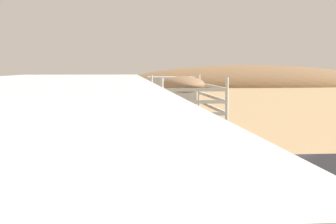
# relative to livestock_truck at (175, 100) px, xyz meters

# --- Properties ---
(livestock_truck) EXTENTS (2.53, 9.70, 3.02)m
(livestock_truck) POSITION_rel_livestock_truck_xyz_m (0.00, 0.00, 0.00)
(livestock_truck) COLOR silver
(livestock_truck) RESTS_ON road_surface
(bus) EXTENTS (2.54, 10.00, 3.21)m
(bus) POSITION_rel_livestock_truck_xyz_m (-3.46, -17.31, -0.04)
(bus) COLOR #2D8C66
(bus) RESTS_ON road_surface
(car_far) EXTENTS (1.80, 4.40, 1.46)m
(car_far) POSITION_rel_livestock_truck_xyz_m (0.67, 15.41, -1.10)
(car_far) COLOR silver
(car_far) RESTS_ON road_surface
(boulder_mid_field) EXTENTS (1.19, 1.01, 1.07)m
(boulder_mid_field) POSITION_rel_livestock_truck_xyz_m (-10.54, 18.02, -1.25)
(boulder_mid_field) COLOR #84705B
(boulder_mid_field) RESTS_ON ground
(distant_hill) EXTENTS (50.99, 16.34, 8.11)m
(distant_hill) POSITION_rel_livestock_truck_xyz_m (21.39, 62.36, -1.79)
(distant_hill) COLOR olive
(distant_hill) RESTS_ON ground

